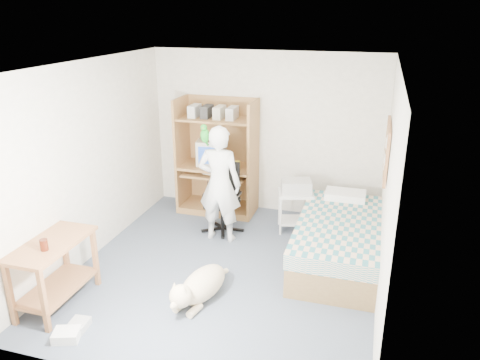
{
  "coord_description": "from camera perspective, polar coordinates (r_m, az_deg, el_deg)",
  "views": [
    {
      "loc": [
        1.61,
        -4.84,
        3.06
      ],
      "look_at": [
        0.05,
        0.42,
        1.05
      ],
      "focal_mm": 35.0,
      "sensor_mm": 36.0,
      "label": 1
    }
  ],
  "objects": [
    {
      "name": "printer",
      "position": [
        6.71,
        6.86,
        -0.75
      ],
      "size": [
        0.49,
        0.42,
        0.18
      ],
      "primitive_type": "cube",
      "rotation": [
        0.0,
        0.0,
        0.26
      ],
      "color": "#A4A49F",
      "rests_on": "printer_cart"
    },
    {
      "name": "side_desk",
      "position": [
        5.46,
        -21.73,
        -9.48
      ],
      "size": [
        0.5,
        1.0,
        0.75
      ],
      "color": "brown",
      "rests_on": "floor"
    },
    {
      "name": "crt_monitor",
      "position": [
        7.32,
        -3.49,
        3.48
      ],
      "size": [
        0.48,
        0.5,
        0.39
      ],
      "rotation": [
        0.0,
        0.0,
        0.16
      ],
      "color": "beige",
      "rests_on": "computer_hutch"
    },
    {
      "name": "floor",
      "position": [
        5.95,
        -1.65,
        -10.83
      ],
      "size": [
        4.0,
        4.0,
        0.0
      ],
      "primitive_type": "plane",
      "color": "#484F61",
      "rests_on": "ground"
    },
    {
      "name": "computer_hutch",
      "position": [
        7.32,
        -2.7,
        2.31
      ],
      "size": [
        1.2,
        0.63,
        1.8
      ],
      "color": "brown",
      "rests_on": "floor"
    },
    {
      "name": "wall_right",
      "position": [
        5.17,
        17.53,
        -1.35
      ],
      "size": [
        0.02,
        4.0,
        2.5
      ],
      "primitive_type": "cube",
      "color": "beige",
      "rests_on": "floor"
    },
    {
      "name": "ceiling",
      "position": [
        5.13,
        -1.93,
        13.85
      ],
      "size": [
        3.6,
        4.0,
        0.02
      ],
      "primitive_type": "cube",
      "color": "white",
      "rests_on": "wall_back"
    },
    {
      "name": "wall_left",
      "position": [
        6.19,
        -17.82,
        2.14
      ],
      "size": [
        0.02,
        4.0,
        2.5
      ],
      "primitive_type": "cube",
      "color": "beige",
      "rests_on": "floor"
    },
    {
      "name": "parrot",
      "position": [
        6.24,
        -4.31,
        5.56
      ],
      "size": [
        0.12,
        0.21,
        0.33
      ],
      "rotation": [
        0.0,
        0.0,
        0.0
      ],
      "color": "#138826",
      "rests_on": "person"
    },
    {
      "name": "floor_box_a",
      "position": [
        5.13,
        -20.38,
        -17.31
      ],
      "size": [
        0.3,
        0.27,
        0.1
      ],
      "primitive_type": "cube",
      "rotation": [
        0.0,
        0.0,
        0.33
      ],
      "color": "white",
      "rests_on": "floor"
    },
    {
      "name": "floor_box_b",
      "position": [
        5.24,
        -19.07,
        -16.37
      ],
      "size": [
        0.2,
        0.24,
        0.08
      ],
      "primitive_type": "cube",
      "rotation": [
        0.0,
        0.0,
        0.11
      ],
      "color": "#B0B0AB",
      "rests_on": "floor"
    },
    {
      "name": "keyboard",
      "position": [
        7.22,
        -2.71,
        0.76
      ],
      "size": [
        0.47,
        0.23,
        0.03
      ],
      "primitive_type": "cube",
      "rotation": [
        0.0,
        0.0,
        -0.15
      ],
      "color": "beige",
      "rests_on": "computer_hutch"
    },
    {
      "name": "printer_cart",
      "position": [
        6.82,
        6.76,
        -3.04
      ],
      "size": [
        0.58,
        0.51,
        0.6
      ],
      "rotation": [
        0.0,
        0.0,
        0.26
      ],
      "color": "silver",
      "rests_on": "floor"
    },
    {
      "name": "bed",
      "position": [
        6.13,
        11.9,
        -7.23
      ],
      "size": [
        1.02,
        2.02,
        0.66
      ],
      "color": "brown",
      "rests_on": "floor"
    },
    {
      "name": "wall_back",
      "position": [
        7.26,
        3.18,
        5.66
      ],
      "size": [
        3.6,
        0.02,
        2.5
      ],
      "primitive_type": "cube",
      "color": "beige",
      "rests_on": "floor"
    },
    {
      "name": "corkboard",
      "position": [
        5.96,
        17.47,
        3.52
      ],
      "size": [
        0.04,
        0.94,
        0.66
      ],
      "color": "olive",
      "rests_on": "wall_right"
    },
    {
      "name": "pencil_cup",
      "position": [
        7.14,
        -0.3,
        1.85
      ],
      "size": [
        0.08,
        0.08,
        0.12
      ],
      "primitive_type": "cylinder",
      "color": "yellow",
      "rests_on": "computer_hutch"
    },
    {
      "name": "office_chair",
      "position": [
        6.82,
        -2.02,
        -3.28
      ],
      "size": [
        0.55,
        0.55,
        0.98
      ],
      "rotation": [
        0.0,
        0.0,
        0.0
      ],
      "color": "black",
      "rests_on": "floor"
    },
    {
      "name": "drink_glass",
      "position": [
        5.19,
        -22.79,
        -7.3
      ],
      "size": [
        0.08,
        0.08,
        0.12
      ],
      "primitive_type": "cylinder",
      "color": "#3C1409",
      "rests_on": "side_desk"
    },
    {
      "name": "person",
      "position": [
        6.36,
        -2.51,
        -0.51
      ],
      "size": [
        0.6,
        0.39,
        1.64
      ],
      "primitive_type": "imported",
      "rotation": [
        0.0,
        0.0,
        3.15
      ],
      "color": "white",
      "rests_on": "floor"
    },
    {
      "name": "dog",
      "position": [
        5.33,
        -4.91,
        -12.72
      ],
      "size": [
        0.51,
        1.08,
        0.41
      ],
      "rotation": [
        0.0,
        0.0,
        -0.23
      ],
      "color": "beige",
      "rests_on": "floor"
    }
  ]
}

